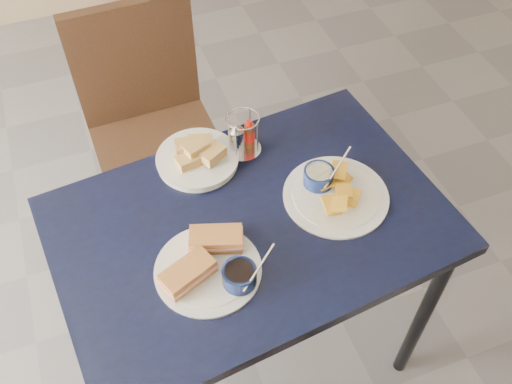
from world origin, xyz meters
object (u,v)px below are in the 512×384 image
object	(u,v)px
plantain_plate	(331,189)
bread_basket	(197,157)
chair_far	(150,115)
sandwich_plate	(211,264)
condiment_caddy	(242,137)
dining_table	(251,237)

from	to	relation	value
plantain_plate	bread_basket	distance (m)	0.41
chair_far	bread_basket	size ratio (longest dim) A/B	3.92
sandwich_plate	condiment_caddy	size ratio (longest dim) A/B	2.25
dining_table	bread_basket	world-z (taller)	bread_basket
chair_far	sandwich_plate	size ratio (longest dim) A/B	3.16
plantain_plate	bread_basket	bearing A→B (deg)	142.13
chair_far	condiment_caddy	xyz separation A→B (m)	(0.21, -0.47, 0.25)
plantain_plate	condiment_caddy	world-z (taller)	condiment_caddy
plantain_plate	condiment_caddy	distance (m)	0.32
plantain_plate	condiment_caddy	bearing A→B (deg)	125.60
dining_table	bread_basket	distance (m)	0.30
sandwich_plate	condiment_caddy	distance (m)	0.44
sandwich_plate	plantain_plate	world-z (taller)	same
chair_far	dining_table	bearing A→B (deg)	-79.52
bread_basket	dining_table	bearing A→B (deg)	-74.66
condiment_caddy	sandwich_plate	bearing A→B (deg)	-120.00
dining_table	plantain_plate	size ratio (longest dim) A/B	3.78
dining_table	plantain_plate	xyz separation A→B (m)	(0.25, 0.01, 0.09)
dining_table	sandwich_plate	size ratio (longest dim) A/B	3.78
dining_table	chair_far	xyz separation A→B (m)	(-0.14, 0.74, -0.12)
chair_far	sandwich_plate	bearing A→B (deg)	-90.90
chair_far	condiment_caddy	size ratio (longest dim) A/B	7.11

